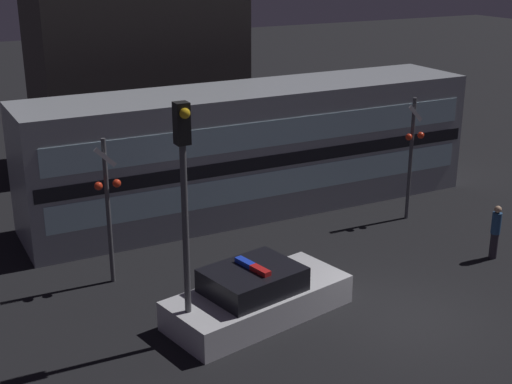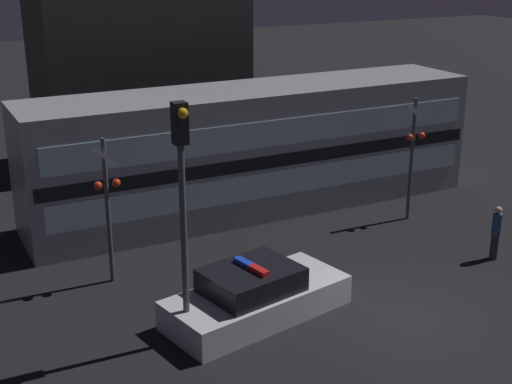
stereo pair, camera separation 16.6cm
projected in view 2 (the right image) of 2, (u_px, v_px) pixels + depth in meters
ground_plane at (407, 318)px, 17.46m from camera, size 120.00×120.00×0.00m
train at (255, 149)px, 24.19m from camera, size 15.61×3.17×4.21m
police_car at (256, 296)px, 17.40m from camera, size 4.91×2.83×1.44m
pedestrian at (496, 232)px, 20.53m from camera, size 0.27×0.27×1.61m
crossing_signal_near at (413, 153)px, 23.08m from camera, size 0.71×0.30×4.08m
crossing_signal_far at (108, 203)px, 18.66m from camera, size 0.71×0.30×4.02m
traffic_light_corner at (182, 189)px, 15.31m from camera, size 0.30×0.46×5.59m
building_left at (139, 53)px, 29.41m from camera, size 8.37×4.40×8.93m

